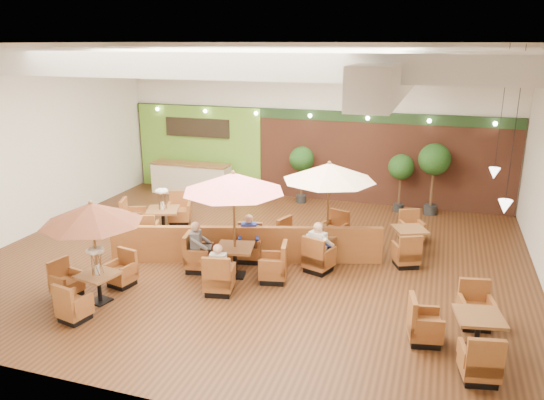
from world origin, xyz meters
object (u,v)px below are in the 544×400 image
at_px(table_3, 155,219).
at_px(diner_1, 249,234).
at_px(table_2, 326,189).
at_px(topiary_1, 401,169).
at_px(diner_4, 319,242).
at_px(table_4, 462,332).
at_px(topiary_0, 302,161).
at_px(diner_0, 219,263).
at_px(booth_divider, 246,245).
at_px(topiary_2, 434,162).
at_px(table_0, 91,230).
at_px(table_1, 234,205).
at_px(diner_3, 319,244).
at_px(table_5, 409,241).
at_px(diner_2, 198,242).
at_px(service_counter, 191,179).

xyz_separation_m(table_3, diner_1, (3.38, -1.06, 0.30)).
xyz_separation_m(table_2, topiary_1, (1.52, 4.65, -0.43)).
bearing_deg(diner_4, table_4, -17.81).
relative_size(table_3, topiary_0, 1.42).
distance_m(topiary_0, diner_0, 7.52).
bearing_deg(booth_divider, topiary_1, 41.84).
distance_m(topiary_2, diner_4, 6.22).
height_order(table_0, table_2, table_2).
height_order(table_0, diner_4, table_0).
height_order(table_1, diner_3, table_1).
relative_size(table_3, diner_1, 3.58).
bearing_deg(table_5, table_1, -169.15).
distance_m(topiary_1, diner_1, 6.49).
relative_size(booth_divider, table_0, 2.97).
height_order(topiary_1, diner_2, topiary_1).
bearing_deg(table_5, diner_4, -161.66).
bearing_deg(topiary_0, diner_0, -89.45).
relative_size(service_counter, table_0, 1.27).
bearing_deg(topiary_0, table_2, -67.90).
bearing_deg(table_3, topiary_0, 32.88).
height_order(table_5, topiary_0, topiary_0).
distance_m(topiary_0, diner_2, 6.61).
xyz_separation_m(service_counter, table_4, (9.53, -7.98, -0.24)).
bearing_deg(topiary_1, table_4, -77.02).
bearing_deg(diner_1, table_4, 136.04).
relative_size(diner_0, diner_1, 0.94).
bearing_deg(diner_2, topiary_0, 154.44).
xyz_separation_m(table_4, diner_1, (-5.22, 2.65, 0.41)).
bearing_deg(diner_3, diner_4, 7.64).
relative_size(table_4, diner_2, 3.08).
distance_m(table_1, diner_1, 1.44).
bearing_deg(diner_4, service_counter, 158.54).
relative_size(table_4, topiary_0, 1.28).
xyz_separation_m(table_0, diner_1, (2.40, 3.16, -0.92)).
height_order(table_2, topiary_1, table_2).
xyz_separation_m(topiary_0, diner_2, (-0.91, -6.50, -0.73)).
bearing_deg(booth_divider, table_1, -104.66).
xyz_separation_m(booth_divider, table_3, (-3.34, 1.15, -0.03)).
bearing_deg(diner_4, topiary_0, 128.90).
relative_size(service_counter, table_2, 1.10).
xyz_separation_m(table_3, diner_3, (5.26, -1.14, 0.27)).
height_order(table_3, table_5, table_3).
height_order(booth_divider, diner_2, diner_2).
bearing_deg(diner_1, topiary_1, -138.16).
height_order(table_5, topiary_2, topiary_2).
bearing_deg(table_0, diner_1, 64.63).
distance_m(table_1, table_3, 4.17).
height_order(table_4, diner_1, diner_1).
bearing_deg(table_5, table_4, -98.64).
bearing_deg(topiary_1, diner_3, -104.53).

